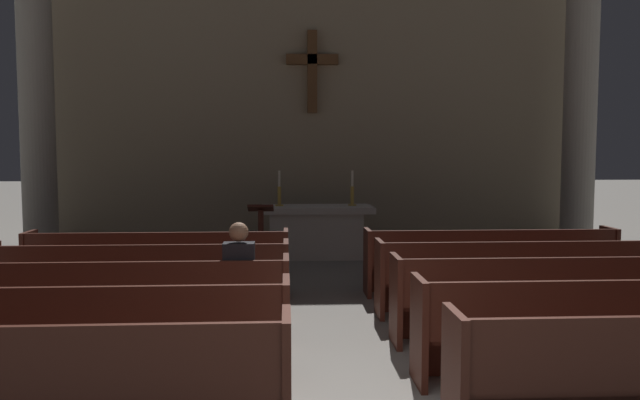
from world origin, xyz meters
name	(u,v)px	position (x,y,z in m)	size (l,w,h in m)	color
pew_left_row_1	(19,388)	(-2.34, -0.04, 0.48)	(3.59, 0.50, 0.95)	#4C2319
pew_left_row_2	(77,337)	(-2.34, 1.08, 0.48)	(3.59, 0.50, 0.95)	#4C2319
pew_left_row_3	(114,304)	(-2.34, 2.21, 0.48)	(3.59, 0.50, 0.95)	#4C2319
pew_left_row_4	(140,281)	(-2.34, 3.33, 0.48)	(3.59, 0.50, 0.95)	#4C2319
pew_left_row_5	(159,264)	(-2.34, 4.46, 0.48)	(3.59, 0.50, 0.95)	#4C2319
pew_right_row_2	(616,328)	(2.34, 1.08, 0.48)	(3.59, 0.50, 0.95)	#4C2319
pew_right_row_3	(560,298)	(2.34, 2.21, 0.48)	(3.59, 0.50, 0.95)	#4C2319
pew_right_row_4	(520,277)	(2.34, 3.33, 0.48)	(3.59, 0.50, 0.95)	#4C2319
pew_right_row_5	(490,261)	(2.34, 4.46, 0.48)	(3.59, 0.50, 0.95)	#4C2319
column_left_third	(37,112)	(-5.26, 7.87, 2.79)	(0.95, 0.95, 5.74)	#9E998E
column_right_third	(580,114)	(5.26, 7.87, 2.79)	(0.95, 0.95, 5.74)	#9E998E
altar	(316,230)	(0.00, 7.62, 0.53)	(2.20, 0.90, 1.01)	#BCB7AD
candlestick_left	(279,195)	(-0.70, 7.62, 1.23)	(0.16, 0.16, 0.67)	#B79338
candlestick_right	(352,194)	(0.70, 7.62, 1.23)	(0.16, 0.16, 0.67)	#B79338
apse_with_cross	(312,89)	(0.00, 9.44, 3.41)	(11.54, 0.46, 6.82)	gray
lectern	(261,239)	(-1.01, 6.42, 0.55)	(0.44, 0.36, 1.15)	#4C2319
lone_worshipper	(240,281)	(-1.06, 2.25, 0.69)	(0.32, 0.43, 1.32)	#26262B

